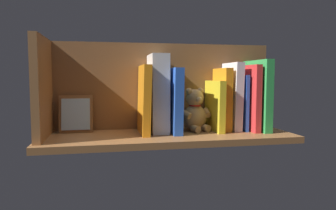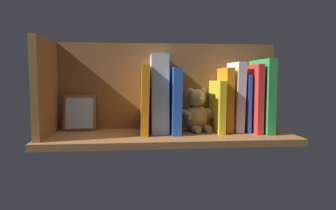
# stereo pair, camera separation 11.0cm
# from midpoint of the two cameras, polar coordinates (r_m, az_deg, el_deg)

# --- Properties ---
(ground_plane) EXTENTS (0.87, 0.30, 0.02)m
(ground_plane) POSITION_cam_midpoint_polar(r_m,az_deg,el_deg) (1.11, -2.84, -5.74)
(ground_plane) COLOR brown
(shelf_back_panel) EXTENTS (0.87, 0.02, 0.33)m
(shelf_back_panel) POSITION_cam_midpoint_polar(r_m,az_deg,el_deg) (1.22, -3.76, 3.43)
(shelf_back_panel) COLOR brown
(shelf_back_panel) RESTS_ON ground_plane
(shelf_side_divider) EXTENTS (0.02, 0.24, 0.33)m
(shelf_side_divider) POSITION_cam_midpoint_polar(r_m,az_deg,el_deg) (1.11, -24.47, 2.85)
(shelf_side_divider) COLOR brown
(shelf_side_divider) RESTS_ON ground_plane
(book_0) EXTENTS (0.03, 0.19, 0.26)m
(book_0) POSITION_cam_midpoint_polar(r_m,az_deg,el_deg) (1.22, 13.33, 1.74)
(book_0) COLOR green
(book_0) RESTS_ON ground_plane
(book_1) EXTENTS (0.02, 0.18, 0.24)m
(book_1) POSITION_cam_midpoint_polar(r_m,az_deg,el_deg) (1.21, 11.72, 1.31)
(book_1) COLOR red
(book_1) RESTS_ON ground_plane
(book_2) EXTENTS (0.01, 0.15, 0.21)m
(book_2) POSITION_cam_midpoint_polar(r_m,az_deg,el_deg) (1.21, 10.27, 0.48)
(book_2) COLOR blue
(book_2) RESTS_ON ground_plane
(book_3) EXTENTS (0.04, 0.15, 0.25)m
(book_3) POSITION_cam_midpoint_polar(r_m,az_deg,el_deg) (1.20, 8.93, 1.55)
(book_3) COLOR silver
(book_3) RESTS_ON ground_plane
(book_4) EXTENTS (0.03, 0.14, 0.23)m
(book_4) POSITION_cam_midpoint_polar(r_m,az_deg,el_deg) (1.19, 7.20, 1.05)
(book_4) COLOR orange
(book_4) RESTS_ON ground_plane
(book_5) EXTENTS (0.03, 0.17, 0.19)m
(book_5) POSITION_cam_midpoint_polar(r_m,az_deg,el_deg) (1.17, 5.79, -0.13)
(book_5) COLOR yellow
(book_5) RESTS_ON ground_plane
(teddy_bear) EXTENTS (0.12, 0.12, 0.16)m
(teddy_bear) POSITION_cam_midpoint_polar(r_m,az_deg,el_deg) (1.17, 2.22, -1.26)
(teddy_bear) COLOR tan
(teddy_bear) RESTS_ON ground_plane
(book_6) EXTENTS (0.04, 0.18, 0.23)m
(book_6) POSITION_cam_midpoint_polar(r_m,az_deg,el_deg) (1.13, -1.74, 0.85)
(book_6) COLOR blue
(book_6) RESTS_ON ground_plane
(dictionary_thick_white) EXTENTS (0.06, 0.15, 0.28)m
(dictionary_thick_white) POSITION_cam_midpoint_polar(r_m,az_deg,el_deg) (1.13, -4.60, 2.09)
(dictionary_thick_white) COLOR silver
(dictionary_thick_white) RESTS_ON ground_plane
(book_7) EXTENTS (0.03, 0.18, 0.24)m
(book_7) POSITION_cam_midpoint_polar(r_m,az_deg,el_deg) (1.11, -7.17, 1.00)
(book_7) COLOR orange
(book_7) RESTS_ON ground_plane
(picture_frame_leaning) EXTENTS (0.12, 0.04, 0.13)m
(picture_frame_leaning) POSITION_cam_midpoint_polar(r_m,az_deg,el_deg) (1.19, -18.91, -1.57)
(picture_frame_leaning) COLOR brown
(picture_frame_leaning) RESTS_ON ground_plane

